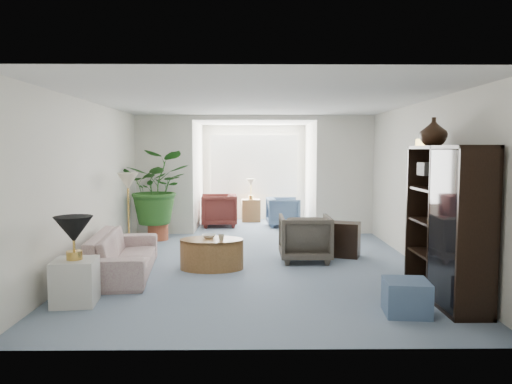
{
  "coord_description": "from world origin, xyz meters",
  "views": [
    {
      "loc": [
        -0.09,
        -7.19,
        1.78
      ],
      "look_at": [
        0.0,
        0.6,
        1.1
      ],
      "focal_mm": 34.08,
      "sensor_mm": 36.0,
      "label": 1
    }
  ],
  "objects_px": {
    "wingback_chair": "(305,238)",
    "sunroom_chair_blue": "(283,212)",
    "floor_lamp": "(128,181)",
    "coffee_cup": "(221,237)",
    "side_table_dark": "(345,239)",
    "coffee_table": "(212,254)",
    "cabinet_urn": "(434,132)",
    "sunroom_table": "(251,210)",
    "coffee_bowl": "(209,236)",
    "entertainment_cabinet": "(446,223)",
    "plant_pot": "(158,232)",
    "sunroom_chair_maroon": "(219,210)",
    "ottoman": "(406,297)",
    "framed_picture": "(424,155)",
    "end_table": "(75,282)",
    "table_lamp": "(74,229)",
    "sofa": "(123,254)"
  },
  "relations": [
    {
      "from": "wingback_chair",
      "to": "sunroom_chair_blue",
      "type": "xyz_separation_m",
      "value": [
        -0.11,
        3.54,
        -0.04
      ]
    },
    {
      "from": "floor_lamp",
      "to": "sunroom_chair_blue",
      "type": "distance_m",
      "value": 4.25
    },
    {
      "from": "coffee_cup",
      "to": "side_table_dark",
      "type": "bearing_deg",
      "value": 24.66
    },
    {
      "from": "coffee_table",
      "to": "cabinet_urn",
      "type": "relative_size",
      "value": 2.66
    },
    {
      "from": "floor_lamp",
      "to": "wingback_chair",
      "type": "height_order",
      "value": "floor_lamp"
    },
    {
      "from": "sunroom_table",
      "to": "floor_lamp",
      "type": "bearing_deg",
      "value": -118.75
    },
    {
      "from": "coffee_bowl",
      "to": "entertainment_cabinet",
      "type": "height_order",
      "value": "entertainment_cabinet"
    },
    {
      "from": "plant_pot",
      "to": "sunroom_chair_maroon",
      "type": "distance_m",
      "value": 2.04
    },
    {
      "from": "floor_lamp",
      "to": "wingback_chair",
      "type": "distance_m",
      "value": 3.11
    },
    {
      "from": "wingback_chair",
      "to": "ottoman",
      "type": "xyz_separation_m",
      "value": [
        0.82,
        -2.56,
        -0.19
      ]
    },
    {
      "from": "framed_picture",
      "to": "sunroom_chair_maroon",
      "type": "relative_size",
      "value": 0.6
    },
    {
      "from": "end_table",
      "to": "side_table_dark",
      "type": "distance_m",
      "value": 4.36
    },
    {
      "from": "coffee_cup",
      "to": "sunroom_chair_blue",
      "type": "bearing_deg",
      "value": 74.06
    },
    {
      "from": "wingback_chair",
      "to": "entertainment_cabinet",
      "type": "bearing_deg",
      "value": 125.55
    },
    {
      "from": "end_table",
      "to": "sunroom_chair_blue",
      "type": "relative_size",
      "value": 0.7
    },
    {
      "from": "coffee_bowl",
      "to": "coffee_cup",
      "type": "relative_size",
      "value": 2.27
    },
    {
      "from": "coffee_table",
      "to": "coffee_bowl",
      "type": "xyz_separation_m",
      "value": [
        -0.05,
        0.1,
        0.25
      ]
    },
    {
      "from": "floor_lamp",
      "to": "coffee_cup",
      "type": "bearing_deg",
      "value": -34.55
    },
    {
      "from": "coffee_bowl",
      "to": "cabinet_urn",
      "type": "relative_size",
      "value": 0.59
    },
    {
      "from": "end_table",
      "to": "cabinet_urn",
      "type": "relative_size",
      "value": 1.46
    },
    {
      "from": "ottoman",
      "to": "plant_pot",
      "type": "bearing_deg",
      "value": 128.67
    },
    {
      "from": "end_table",
      "to": "table_lamp",
      "type": "relative_size",
      "value": 1.18
    },
    {
      "from": "plant_pot",
      "to": "floor_lamp",
      "type": "bearing_deg",
      "value": -100.08
    },
    {
      "from": "end_table",
      "to": "floor_lamp",
      "type": "height_order",
      "value": "floor_lamp"
    },
    {
      "from": "sofa",
      "to": "entertainment_cabinet",
      "type": "distance_m",
      "value": 4.36
    },
    {
      "from": "floor_lamp",
      "to": "plant_pot",
      "type": "relative_size",
      "value": 0.9
    },
    {
      "from": "floor_lamp",
      "to": "cabinet_urn",
      "type": "xyz_separation_m",
      "value": [
        4.39,
        -2.03,
        0.76
      ]
    },
    {
      "from": "framed_picture",
      "to": "sunroom_chair_maroon",
      "type": "distance_m",
      "value": 5.44
    },
    {
      "from": "side_table_dark",
      "to": "coffee_cup",
      "type": "bearing_deg",
      "value": -155.34
    },
    {
      "from": "entertainment_cabinet",
      "to": "cabinet_urn",
      "type": "bearing_deg",
      "value": 90.0
    },
    {
      "from": "sofa",
      "to": "table_lamp",
      "type": "height_order",
      "value": "table_lamp"
    },
    {
      "from": "framed_picture",
      "to": "entertainment_cabinet",
      "type": "distance_m",
      "value": 1.65
    },
    {
      "from": "sofa",
      "to": "coffee_bowl",
      "type": "xyz_separation_m",
      "value": [
        1.19,
        0.4,
        0.18
      ]
    },
    {
      "from": "side_table_dark",
      "to": "ottoman",
      "type": "distance_m",
      "value": 2.87
    },
    {
      "from": "cabinet_urn",
      "to": "sunroom_table",
      "type": "height_order",
      "value": "cabinet_urn"
    },
    {
      "from": "end_table",
      "to": "sunroom_table",
      "type": "relative_size",
      "value": 0.94
    },
    {
      "from": "framed_picture",
      "to": "end_table",
      "type": "xyz_separation_m",
      "value": [
        -4.57,
        -1.58,
        -1.44
      ]
    },
    {
      "from": "coffee_cup",
      "to": "entertainment_cabinet",
      "type": "bearing_deg",
      "value": -27.04
    },
    {
      "from": "coffee_cup",
      "to": "end_table",
      "type": "bearing_deg",
      "value": -135.72
    },
    {
      "from": "floor_lamp",
      "to": "cabinet_urn",
      "type": "relative_size",
      "value": 1.01
    },
    {
      "from": "framed_picture",
      "to": "coffee_cup",
      "type": "distance_m",
      "value": 3.22
    },
    {
      "from": "framed_picture",
      "to": "floor_lamp",
      "type": "bearing_deg",
      "value": 166.66
    },
    {
      "from": "ottoman",
      "to": "table_lamp",
      "type": "bearing_deg",
      "value": 174.01
    },
    {
      "from": "end_table",
      "to": "wingback_chair",
      "type": "bearing_deg",
      "value": 36.88
    },
    {
      "from": "floor_lamp",
      "to": "ottoman",
      "type": "height_order",
      "value": "floor_lamp"
    },
    {
      "from": "coffee_bowl",
      "to": "wingback_chair",
      "type": "bearing_deg",
      "value": 15.6
    },
    {
      "from": "sofa",
      "to": "coffee_table",
      "type": "relative_size",
      "value": 2.15
    },
    {
      "from": "plant_pot",
      "to": "sunroom_chair_maroon",
      "type": "xyz_separation_m",
      "value": [
        1.09,
        1.71,
        0.22
      ]
    },
    {
      "from": "ottoman",
      "to": "framed_picture",
      "type": "bearing_deg",
      "value": 66.46
    },
    {
      "from": "ottoman",
      "to": "plant_pot",
      "type": "distance_m",
      "value": 5.64
    }
  ]
}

